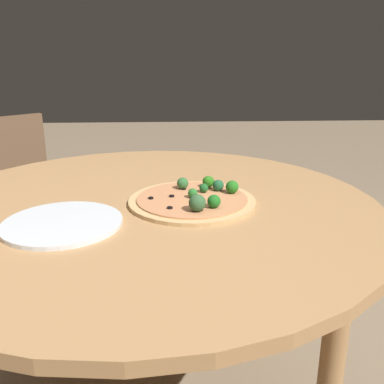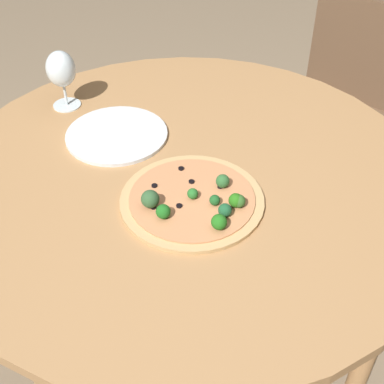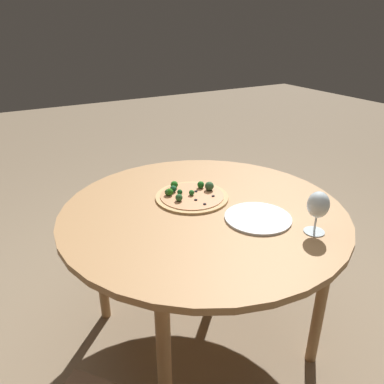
{
  "view_description": "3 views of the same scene",
  "coord_description": "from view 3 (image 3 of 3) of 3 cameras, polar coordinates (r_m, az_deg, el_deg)",
  "views": [
    {
      "loc": [
        -1.07,
        -0.06,
        1.11
      ],
      "look_at": [
        -0.01,
        -0.12,
        0.76
      ],
      "focal_mm": 40.0,
      "sensor_mm": 36.0,
      "label": 1
    },
    {
      "loc": [
        -0.22,
        -1.02,
        1.56
      ],
      "look_at": [
        -0.01,
        -0.12,
        0.76
      ],
      "focal_mm": 50.0,
      "sensor_mm": 36.0,
      "label": 2
    },
    {
      "loc": [
        0.75,
        1.22,
        1.48
      ],
      "look_at": [
        -0.01,
        -0.12,
        0.76
      ],
      "focal_mm": 35.0,
      "sensor_mm": 36.0,
      "label": 3
    }
  ],
  "objects": [
    {
      "name": "ground_plane",
      "position": [
        2.06,
        1.44,
        -21.0
      ],
      "size": [
        12.0,
        12.0,
        0.0
      ],
      "primitive_type": "plane",
      "color": "#847056"
    },
    {
      "name": "dining_table",
      "position": [
        1.65,
        1.69,
        -4.65
      ],
      "size": [
        1.23,
        1.23,
        0.73
      ],
      "color": "#A87A4C",
      "rests_on": "ground_plane"
    },
    {
      "name": "pizza",
      "position": [
        1.71,
        -0.15,
        -0.51
      ],
      "size": [
        0.33,
        0.33,
        0.06
      ],
      "color": "tan",
      "rests_on": "dining_table"
    },
    {
      "name": "wine_glass",
      "position": [
        1.47,
        18.67,
        -1.99
      ],
      "size": [
        0.08,
        0.08,
        0.17
      ],
      "color": "silver",
      "rests_on": "dining_table"
    },
    {
      "name": "plate_near",
      "position": [
        1.56,
        10.01,
        -3.9
      ],
      "size": [
        0.27,
        0.27,
        0.01
      ],
      "color": "silver",
      "rests_on": "dining_table"
    }
  ]
}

